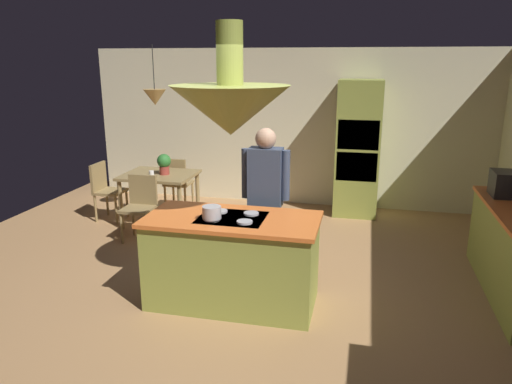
# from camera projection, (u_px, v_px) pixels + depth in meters

# --- Properties ---
(ground) EXTENTS (8.16, 8.16, 0.00)m
(ground) POSITION_uv_depth(u_px,v_px,m) (238.00, 293.00, 5.08)
(ground) COLOR #AD7F51
(wall_back) EXTENTS (6.80, 0.10, 2.55)m
(wall_back) POSITION_uv_depth(u_px,v_px,m) (292.00, 128.00, 7.98)
(wall_back) COLOR beige
(wall_back) RESTS_ON ground
(kitchen_island) EXTENTS (1.69, 0.83, 0.92)m
(kitchen_island) POSITION_uv_depth(u_px,v_px,m) (233.00, 260.00, 4.77)
(kitchen_island) COLOR #939E42
(kitchen_island) RESTS_ON ground
(oven_tower) EXTENTS (0.66, 0.62, 2.08)m
(oven_tower) POSITION_uv_depth(u_px,v_px,m) (358.00, 149.00, 7.42)
(oven_tower) COLOR #939E42
(oven_tower) RESTS_ON ground
(dining_table) EXTENTS (1.02, 0.84, 0.76)m
(dining_table) POSITION_uv_depth(u_px,v_px,m) (159.00, 181.00, 7.06)
(dining_table) COLOR olive
(dining_table) RESTS_ON ground
(person_at_island) EXTENTS (0.53, 0.22, 1.68)m
(person_at_island) POSITION_uv_depth(u_px,v_px,m) (265.00, 193.00, 5.24)
(person_at_island) COLOR tan
(person_at_island) RESTS_ON ground
(range_hood) EXTENTS (1.10, 1.10, 1.00)m
(range_hood) POSITION_uv_depth(u_px,v_px,m) (230.00, 107.00, 4.37)
(range_hood) COLOR #939E42
(pendant_light_over_table) EXTENTS (0.32, 0.32, 0.82)m
(pendant_light_over_table) POSITION_uv_depth(u_px,v_px,m) (155.00, 97.00, 6.74)
(pendant_light_over_table) COLOR #E0B266
(chair_facing_island) EXTENTS (0.40, 0.40, 0.87)m
(chair_facing_island) POSITION_uv_depth(u_px,v_px,m) (140.00, 203.00, 6.50)
(chair_facing_island) COLOR olive
(chair_facing_island) RESTS_ON ground
(chair_by_back_wall) EXTENTS (0.40, 0.40, 0.87)m
(chair_by_back_wall) POSITION_uv_depth(u_px,v_px,m) (177.00, 180.00, 7.70)
(chair_by_back_wall) COLOR olive
(chair_by_back_wall) RESTS_ON ground
(chair_at_corner) EXTENTS (0.40, 0.40, 0.87)m
(chair_at_corner) POSITION_uv_depth(u_px,v_px,m) (105.00, 187.00, 7.29)
(chair_at_corner) COLOR olive
(chair_at_corner) RESTS_ON ground
(potted_plant_on_table) EXTENTS (0.20, 0.20, 0.30)m
(potted_plant_on_table) POSITION_uv_depth(u_px,v_px,m) (164.00, 163.00, 6.95)
(potted_plant_on_table) COLOR #99382D
(potted_plant_on_table) RESTS_ON dining_table
(cup_on_table) EXTENTS (0.07, 0.07, 0.09)m
(cup_on_table) POSITION_uv_depth(u_px,v_px,m) (152.00, 174.00, 6.83)
(cup_on_table) COLOR white
(cup_on_table) RESTS_ON dining_table
(cooking_pot_on_cooktop) EXTENTS (0.18, 0.18, 0.12)m
(cooking_pot_on_cooktop) POSITION_uv_depth(u_px,v_px,m) (212.00, 212.00, 4.54)
(cooking_pot_on_cooktop) COLOR #B2B2B7
(cooking_pot_on_cooktop) RESTS_ON kitchen_island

